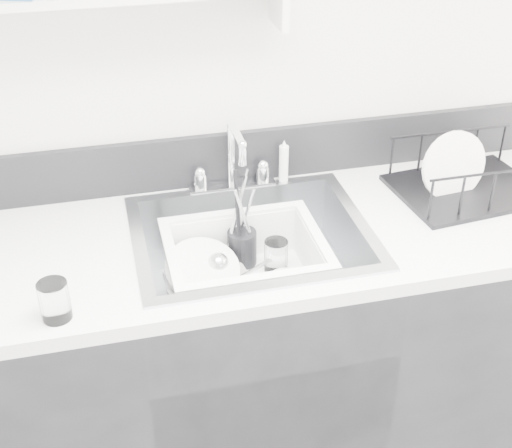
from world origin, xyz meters
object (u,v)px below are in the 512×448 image
object	(u,v)px
counter_run	(252,359)
dish_rack	(469,170)
wash_tub	(245,266)
sink	(252,260)

from	to	relation	value
counter_run	dish_rack	distance (m)	0.86
counter_run	wash_tub	distance (m)	0.38
dish_rack	wash_tub	bearing A→B (deg)	-177.66
sink	wash_tub	bearing A→B (deg)	-129.44
counter_run	dish_rack	bearing A→B (deg)	5.89
sink	dish_rack	xyz separation A→B (m)	(0.67, 0.07, 0.16)
sink	counter_run	bearing A→B (deg)	0.00
wash_tub	dish_rack	xyz separation A→B (m)	(0.70, 0.10, 0.16)
sink	dish_rack	world-z (taller)	dish_rack
sink	dish_rack	distance (m)	0.69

